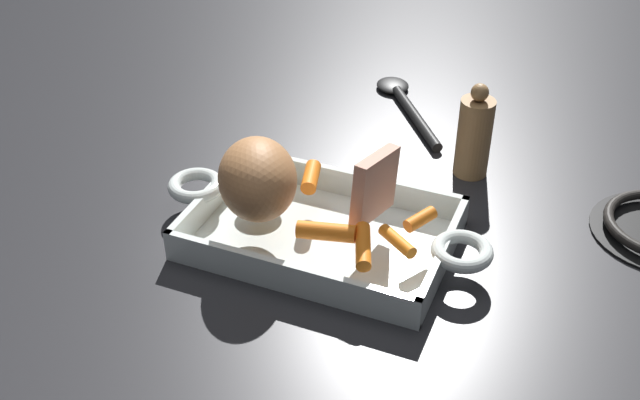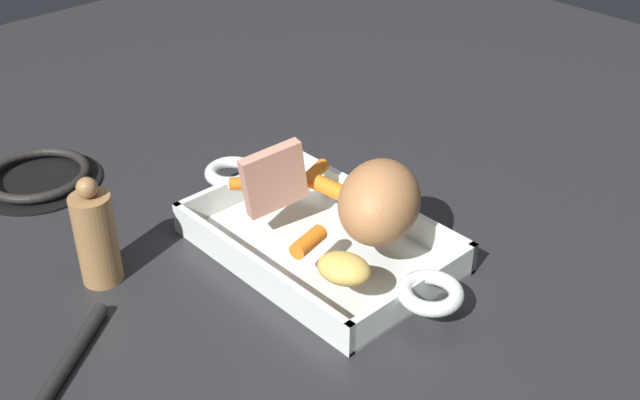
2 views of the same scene
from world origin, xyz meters
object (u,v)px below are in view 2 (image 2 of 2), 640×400
potato_corner (344,269)px  baby_carrot_southeast (334,190)px  baby_carrot_northeast (308,242)px  pork_roast (379,202)px  roasting_dish (320,241)px  roast_slice_thick (274,179)px  baby_carrot_short (281,174)px  stove_burner_rear (38,177)px  baby_carrot_center_left (246,183)px  baby_carrot_northwest (312,175)px  pepper_mill (96,237)px

potato_corner → baby_carrot_southeast: bearing=139.8°
baby_carrot_northeast → potato_corner: size_ratio=0.83×
pork_roast → potato_corner: (0.03, -0.09, -0.03)m
roasting_dish → roast_slice_thick: size_ratio=5.31×
pork_roast → baby_carrot_short: size_ratio=2.17×
baby_carrot_southeast → stove_burner_rear: size_ratio=0.39×
baby_carrot_center_left → roasting_dish: bearing=9.1°
baby_carrot_center_left → baby_carrot_southeast: (0.09, 0.07, 0.00)m
baby_carrot_northwest → baby_carrot_southeast: bearing=-8.2°
roasting_dish → roast_slice_thick: bearing=-161.5°
baby_carrot_center_left → baby_carrot_northeast: size_ratio=0.83×
pork_roast → baby_carrot_southeast: (-0.10, 0.02, -0.04)m
baby_carrot_center_left → pork_roast: bearing=14.0°
baby_carrot_northwest → potato_corner: size_ratio=1.11×
pork_roast → stove_burner_rear: bearing=-155.7°
baby_carrot_northeast → roasting_dish: bearing=125.0°
baby_carrot_short → potato_corner: bearing=-23.5°
roasting_dish → baby_carrot_center_left: 0.13m
baby_carrot_short → potato_corner: potato_corner is taller
baby_carrot_southeast → pepper_mill: pepper_mill is taller
roasting_dish → baby_carrot_center_left: baby_carrot_center_left is taller
roasting_dish → baby_carrot_short: bearing=164.2°
roasting_dish → baby_carrot_short: 0.12m
baby_carrot_southeast → pepper_mill: 0.30m
baby_carrot_northeast → baby_carrot_southeast: bearing=121.8°
roasting_dish → baby_carrot_southeast: 0.07m
roast_slice_thick → baby_carrot_northeast: 0.11m
roasting_dish → baby_carrot_northeast: 0.08m
roast_slice_thick → baby_carrot_southeast: size_ratio=1.17×
roast_slice_thick → potato_corner: 0.18m
baby_carrot_northeast → pepper_mill: 0.25m
roasting_dish → baby_carrot_northeast: (0.04, -0.05, 0.04)m
pork_roast → baby_carrot_short: pork_roast is taller
baby_carrot_center_left → roast_slice_thick: bearing=-1.0°
baby_carrot_center_left → pepper_mill: (-0.02, -0.21, 0.01)m
baby_carrot_southeast → baby_carrot_northeast: bearing=-58.2°
roasting_dish → baby_carrot_northeast: baby_carrot_northeast is taller
roast_slice_thick → baby_carrot_northwest: bearing=100.5°
baby_carrot_northeast → baby_carrot_southeast: (-0.06, 0.10, 0.00)m
roasting_dish → stove_burner_rear: size_ratio=2.43×
pork_roast → pepper_mill: pork_roast is taller
baby_carrot_center_left → potato_corner: potato_corner is taller
roasting_dish → pepper_mill: 0.27m
baby_carrot_northeast → pork_roast: bearing=65.9°
potato_corner → pepper_mill: bearing=-145.4°
roasting_dish → potato_corner: size_ratio=7.00×
stove_burner_rear → baby_carrot_short: bearing=36.4°
potato_corner → pepper_mill: (-0.24, -0.17, -0.00)m
roasting_dish → pork_roast: bearing=21.9°
stove_burner_rear → roast_slice_thick: bearing=25.8°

